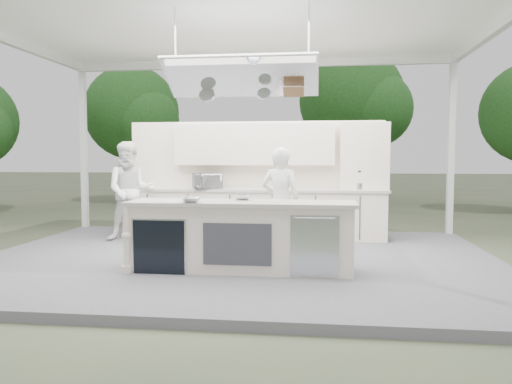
# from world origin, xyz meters

# --- Properties ---
(ground) EXTENTS (90.00, 90.00, 0.00)m
(ground) POSITION_xyz_m (0.00, 0.00, 0.00)
(ground) COLOR #51593D
(ground) RESTS_ON ground
(stage_deck) EXTENTS (8.00, 6.00, 0.12)m
(stage_deck) POSITION_xyz_m (0.00, 0.00, 0.06)
(stage_deck) COLOR #5E5D62
(stage_deck) RESTS_ON ground
(tent) EXTENTS (8.20, 6.20, 3.86)m
(tent) POSITION_xyz_m (0.00, -0.01, 3.71)
(tent) COLOR white
(tent) RESTS_ON ground
(demo_island) EXTENTS (3.10, 0.79, 0.95)m
(demo_island) POSITION_xyz_m (0.18, -0.91, 0.60)
(demo_island) COLOR white
(demo_island) RESTS_ON stage_deck
(back_counter) EXTENTS (5.08, 0.72, 0.95)m
(back_counter) POSITION_xyz_m (0.00, 1.90, 0.60)
(back_counter) COLOR white
(back_counter) RESTS_ON stage_deck
(back_wall_unit) EXTENTS (5.05, 0.48, 2.25)m
(back_wall_unit) POSITION_xyz_m (0.44, 2.11, 1.57)
(back_wall_unit) COLOR white
(back_wall_unit) RESTS_ON stage_deck
(tree_cluster) EXTENTS (19.55, 9.40, 5.85)m
(tree_cluster) POSITION_xyz_m (-0.16, 9.77, 3.29)
(tree_cluster) COLOR #4C3B26
(tree_cluster) RESTS_ON ground
(head_chef) EXTENTS (0.71, 0.56, 1.71)m
(head_chef) POSITION_xyz_m (0.66, 0.17, 0.97)
(head_chef) COLOR white
(head_chef) RESTS_ON stage_deck
(sous_chef) EXTENTS (1.07, 0.95, 1.84)m
(sous_chef) POSITION_xyz_m (-2.24, 1.33, 1.04)
(sous_chef) COLOR white
(sous_chef) RESTS_ON stage_deck
(toaster_oven) EXTENTS (0.63, 0.54, 0.29)m
(toaster_oven) POSITION_xyz_m (-0.86, 1.70, 1.22)
(toaster_oven) COLOR silver
(toaster_oven) RESTS_ON back_counter
(bowl_large) EXTENTS (0.35, 0.35, 0.07)m
(bowl_large) POSITION_xyz_m (-0.44, -1.15, 1.10)
(bowl_large) COLOR silver
(bowl_large) RESTS_ON demo_island
(bowl_small) EXTENTS (0.32, 0.32, 0.08)m
(bowl_small) POSITION_xyz_m (0.18, -0.65, 1.11)
(bowl_small) COLOR silver
(bowl_small) RESTS_ON demo_island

